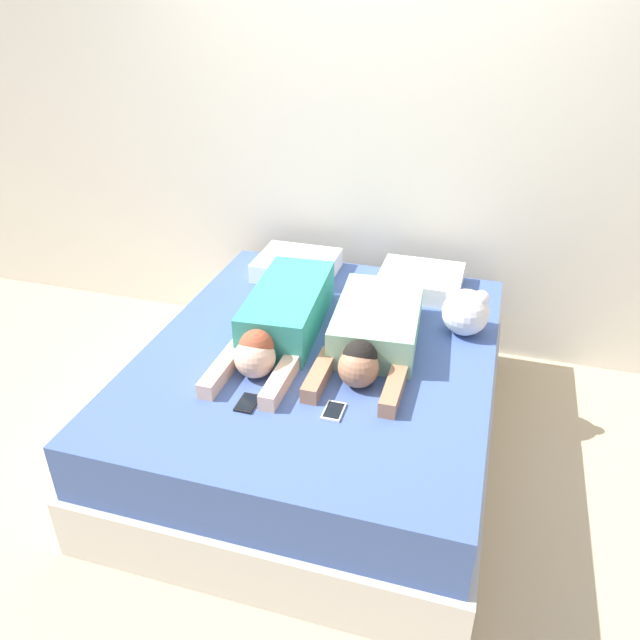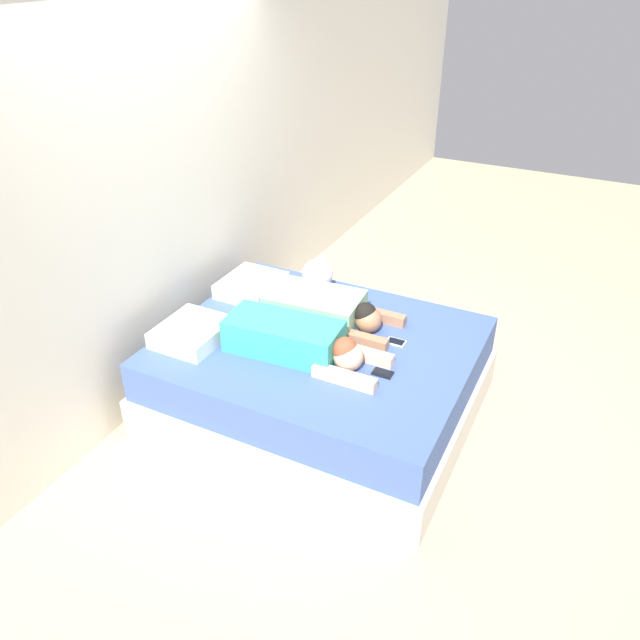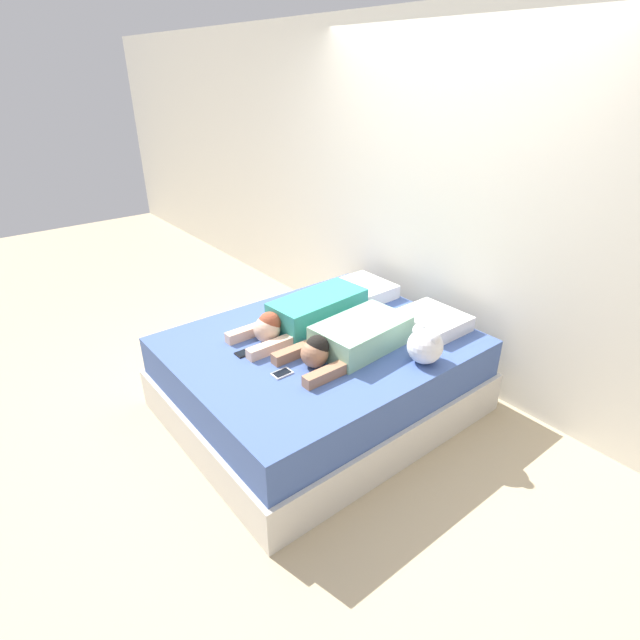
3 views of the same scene
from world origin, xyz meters
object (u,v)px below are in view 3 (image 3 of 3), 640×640
at_px(person_left, 307,314).
at_px(bed, 320,375).
at_px(cell_phone_right, 282,373).
at_px(plush_toy, 425,345).
at_px(pillow_head_left, 363,289).
at_px(person_right, 352,338).
at_px(pillow_head_right, 432,321).
at_px(cell_phone_left, 245,353).

bearing_deg(person_left, bed, -13.66).
bearing_deg(cell_phone_right, plush_toy, 60.58).
height_order(pillow_head_left, person_left, person_left).
bearing_deg(person_right, pillow_head_left, 131.93).
height_order(pillow_head_right, person_right, person_right).
height_order(pillow_head_right, cell_phone_left, pillow_head_right).
height_order(cell_phone_left, cell_phone_right, same).
bearing_deg(plush_toy, cell_phone_right, -119.42).
bearing_deg(person_right, cell_phone_right, -95.28).
height_order(bed, pillow_head_right, pillow_head_right).
bearing_deg(pillow_head_left, person_right, -48.07).
bearing_deg(pillow_head_left, cell_phone_right, -65.17).
bearing_deg(cell_phone_left, plush_toy, 46.33).
height_order(pillow_head_right, cell_phone_right, pillow_head_right).
bearing_deg(person_right, cell_phone_left, -125.11).
relative_size(pillow_head_right, plush_toy, 1.87).
height_order(person_right, cell_phone_left, person_right).
bearing_deg(person_right, plush_toy, 33.64).
relative_size(cell_phone_left, plush_toy, 0.51).
distance_m(bed, cell_phone_left, 0.59).
distance_m(bed, person_left, 0.44).
relative_size(person_left, plush_toy, 4.37).
height_order(pillow_head_left, plush_toy, plush_toy).
distance_m(bed, cell_phone_right, 0.56).
distance_m(pillow_head_left, pillow_head_right, 0.71).
bearing_deg(cell_phone_right, bed, 113.04).
relative_size(bed, plush_toy, 8.34).
relative_size(cell_phone_left, cell_phone_right, 1.00).
distance_m(pillow_head_left, plush_toy, 1.06).
distance_m(pillow_head_right, cell_phone_left, 1.33).
xyz_separation_m(pillow_head_right, person_right, (-0.12, -0.66, 0.04)).
distance_m(cell_phone_left, plush_toy, 1.15).
relative_size(bed, cell_phone_left, 16.28).
bearing_deg(bed, pillow_head_left, 115.90).
height_order(person_right, plush_toy, plush_toy).
bearing_deg(pillow_head_right, person_right, -100.19).
bearing_deg(plush_toy, pillow_head_left, 157.87).
bearing_deg(cell_phone_left, person_right, 54.89).
relative_size(pillow_head_left, person_right, 0.48).
xyz_separation_m(person_right, cell_phone_left, (-0.40, -0.57, -0.08)).
relative_size(person_left, cell_phone_right, 8.54).
relative_size(pillow_head_left, pillow_head_right, 1.00).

